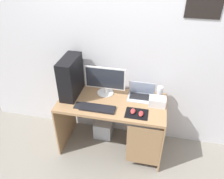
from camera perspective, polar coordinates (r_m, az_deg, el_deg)
ground_plane at (r=3.24m, az=0.00°, el=-14.09°), size 8.00×8.00×0.00m
wall_back at (r=2.76m, az=1.64°, el=10.18°), size 4.00×0.05×2.60m
desk at (r=2.82m, az=0.29°, el=-6.03°), size 1.33×0.64×0.77m
pc_tower at (r=2.77m, az=-10.58°, el=3.19°), size 0.18×0.43×0.51m
monitor at (r=2.77m, az=-1.81°, el=2.27°), size 0.51×0.21×0.38m
laptop at (r=2.80m, az=7.54°, el=-1.23°), size 0.33×0.22×0.21m
speaker at (r=2.81m, az=12.20°, el=-0.75°), size 0.07×0.07×0.16m
projector at (r=2.69m, az=11.59°, el=-3.08°), size 0.20×0.14×0.11m
keyboard at (r=2.61m, az=-3.78°, el=-4.82°), size 0.42×0.14×0.02m
mousepad at (r=2.56m, az=6.37°, el=-6.19°), size 0.26×0.20×0.00m
mouse_left at (r=2.56m, az=5.42°, el=-5.59°), size 0.06×0.10×0.03m
mouse_right at (r=2.53m, az=7.49°, el=-6.20°), size 0.06×0.10×0.03m
cell_phone at (r=2.69m, az=-8.88°, el=-4.03°), size 0.07×0.13×0.01m
subwoofer at (r=3.31m, az=-2.18°, el=-9.87°), size 0.25×0.25×0.25m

